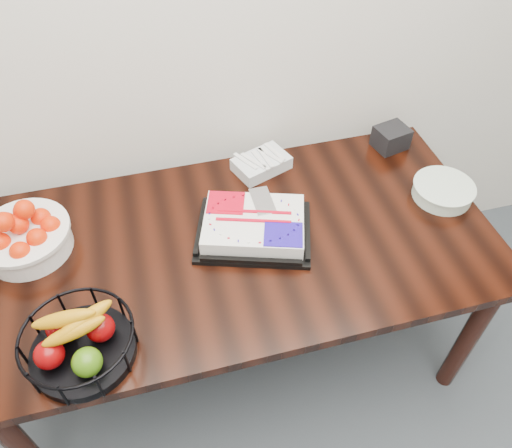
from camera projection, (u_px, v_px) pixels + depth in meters
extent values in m
plane|color=silver|center=(197.00, 9.00, 1.63)|extent=(5.00, 0.00, 5.00)
cube|color=black|center=(238.00, 245.00, 1.75)|extent=(1.80, 0.90, 0.04)
cylinder|color=black|center=(33.00, 276.00, 2.13)|extent=(0.07, 0.07, 0.71)
cylinder|color=black|center=(469.00, 337.00, 1.93)|extent=(0.07, 0.07, 0.71)
cylinder|color=black|center=(387.00, 206.00, 2.41)|extent=(0.07, 0.07, 0.71)
cube|color=black|center=(254.00, 232.00, 1.76)|extent=(0.47, 0.42, 0.02)
cube|color=white|center=(254.00, 224.00, 1.73)|extent=(0.41, 0.35, 0.06)
cube|color=red|center=(220.00, 210.00, 1.73)|extent=(0.16, 0.15, 0.00)
cube|color=#1F0E9A|center=(288.00, 227.00, 1.68)|extent=(0.16, 0.15, 0.00)
cube|color=silver|center=(255.00, 200.00, 1.76)|extent=(0.07, 0.14, 0.00)
cylinder|color=white|center=(26.00, 240.00, 1.68)|extent=(0.29, 0.29, 0.09)
cylinder|color=white|center=(22.00, 232.00, 1.65)|extent=(0.31, 0.31, 0.01)
cylinder|color=black|center=(84.00, 351.00, 1.43)|extent=(0.30, 0.30, 0.03)
torus|color=black|center=(76.00, 335.00, 1.37)|extent=(0.32, 0.32, 0.01)
cylinder|color=white|center=(443.00, 191.00, 1.87)|extent=(0.22, 0.22, 0.05)
cylinder|color=white|center=(445.00, 186.00, 1.85)|extent=(0.23, 0.23, 0.01)
cube|color=silver|center=(261.00, 164.00, 1.98)|extent=(0.25, 0.20, 0.05)
cube|color=black|center=(391.00, 138.00, 2.06)|extent=(0.15, 0.14, 0.09)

